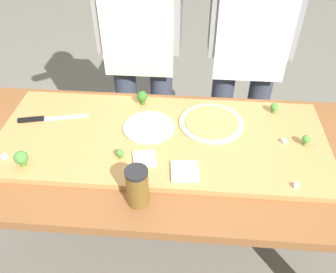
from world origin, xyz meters
TOP-DOWN VIEW (x-y plane):
  - ground_plane at (0.00, 0.00)m, footprint 8.00×8.00m
  - prep_table at (0.00, 0.00)m, footprint 1.80×0.78m
  - cutting_board at (0.02, 0.05)m, footprint 1.35×0.56m
  - chefs_knife at (-0.50, 0.12)m, footprint 0.29×0.09m
  - pizza_whole_pesto_green at (0.22, 0.15)m, footprint 0.28×0.28m
  - pizza_whole_white_garlic at (-0.04, 0.10)m, footprint 0.22×0.22m
  - pizza_slice_near_left at (0.12, -0.14)m, footprint 0.11×0.11m
  - pizza_slice_far_left at (-0.03, -0.09)m, footprint 0.10×0.10m
  - broccoli_floret_front_left at (-0.48, -0.15)m, footprint 0.05×0.05m
  - broccoli_floret_front_right at (0.50, 0.25)m, footprint 0.04×0.04m
  - broccoli_floret_back_mid at (0.59, 0.04)m, footprint 0.03×0.03m
  - broccoli_floret_center_right at (-0.09, 0.27)m, footprint 0.05×0.05m
  - broccoli_floret_back_right at (-0.13, -0.09)m, footprint 0.03×0.03m
  - cheese_crumble_a at (-0.57, -0.13)m, footprint 0.02×0.02m
  - cheese_crumble_b at (0.51, -0.18)m, footprint 0.02×0.02m
  - cheese_crumble_c at (0.51, 0.05)m, footprint 0.02×0.02m
  - sauce_jar at (-0.03, -0.27)m, footprint 0.08×0.08m
  - cook_left at (-0.14, 0.59)m, footprint 0.54×0.39m
  - cook_right at (0.40, 0.59)m, footprint 0.54×0.39m

SIDE VIEW (x-z plane):
  - ground_plane at x=0.00m, z-range 0.00..0.00m
  - prep_table at x=0.00m, z-range 0.28..1.02m
  - cutting_board at x=0.02m, z-range 0.74..0.77m
  - chefs_knife at x=-0.50m, z-range 0.77..0.78m
  - pizza_slice_near_left at x=0.12m, z-range 0.77..0.78m
  - pizza_slice_far_left at x=-0.03m, z-range 0.77..0.78m
  - pizza_whole_pesto_green at x=0.22m, z-range 0.77..0.78m
  - pizza_whole_white_garlic at x=-0.04m, z-range 0.77..0.78m
  - cheese_crumble_b at x=0.51m, z-range 0.77..0.79m
  - cheese_crumble_c at x=0.51m, z-range 0.77..0.79m
  - cheese_crumble_a at x=-0.57m, z-range 0.77..0.79m
  - broccoli_floret_back_right at x=-0.13m, z-range 0.77..0.81m
  - broccoli_floret_front_right at x=0.50m, z-range 0.77..0.82m
  - broccoli_floret_back_mid at x=0.59m, z-range 0.77..0.82m
  - broccoli_floret_front_left at x=-0.48m, z-range 0.77..0.84m
  - broccoli_floret_center_right at x=-0.09m, z-range 0.78..0.84m
  - sauce_jar at x=-0.03m, z-range 0.74..0.90m
  - cook_left at x=-0.14m, z-range 0.16..1.83m
  - cook_right at x=0.40m, z-range 0.16..1.83m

